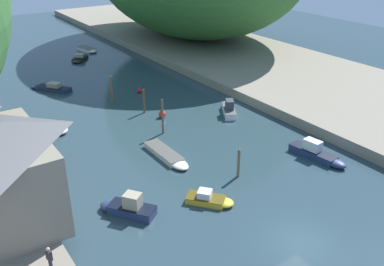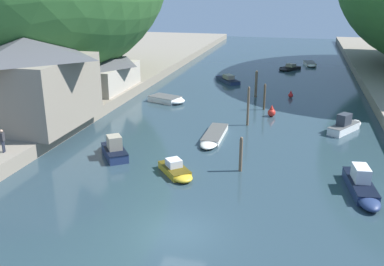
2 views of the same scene
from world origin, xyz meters
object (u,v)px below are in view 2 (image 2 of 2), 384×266
at_px(boat_far_upstream, 310,64).
at_px(channel_buoy_near, 272,112).
at_px(waterfront_building, 29,80).
at_px(boat_mid_channel, 169,100).
at_px(boathouse_shed, 103,72).
at_px(boat_near_quay, 226,79).
at_px(boat_cabin_cruiser, 176,171).
at_px(boat_navy_launch, 213,137).
at_px(person_on_quay, 2,139).
at_px(boat_small_dinghy, 289,68).
at_px(boat_white_cruiser, 113,149).
at_px(channel_buoy_far, 291,95).
at_px(boat_yellow_tender, 346,125).
at_px(boat_moored_right, 362,187).

xyz_separation_m(boat_far_upstream, channel_buoy_near, (-3.97, -31.05, 0.20)).
bearing_deg(waterfront_building, channel_buoy_near, 28.46).
height_order(boat_mid_channel, boat_far_upstream, boat_mid_channel).
xyz_separation_m(boathouse_shed, channel_buoy_near, (19.37, -2.85, -2.63)).
xyz_separation_m(boat_near_quay, boat_cabin_cruiser, (2.07, -31.48, 0.00)).
bearing_deg(boat_navy_launch, person_on_quay, 34.93).
xyz_separation_m(boathouse_shed, boat_small_dinghy, (20.06, 23.54, -2.79)).
bearing_deg(boat_white_cruiser, boat_mid_channel, 56.30).
bearing_deg(boat_near_quay, boat_cabin_cruiser, -121.51).
bearing_deg(boat_navy_launch, channel_buoy_far, -109.40).
bearing_deg(boat_mid_channel, channel_buoy_near, 95.69).
bearing_deg(boat_white_cruiser, channel_buoy_far, 24.16).
bearing_deg(boat_navy_launch, boat_near_quay, -82.65).
distance_m(boat_navy_launch, boat_mid_channel, 13.21).
xyz_separation_m(boat_navy_launch, boat_yellow_tender, (11.05, 5.23, 0.27)).
bearing_deg(waterfront_building, boat_far_upstream, 60.51).
xyz_separation_m(boat_yellow_tender, person_on_quay, (-24.30, -14.47, 1.57)).
bearing_deg(boat_near_quay, channel_buoy_near, -100.25).
bearing_deg(channel_buoy_near, waterfront_building, -151.54).
height_order(boat_mid_channel, boat_small_dinghy, boat_small_dinghy).
bearing_deg(channel_buoy_far, boathouse_shed, -165.35).
relative_size(boat_moored_right, channel_buoy_far, 6.68).
relative_size(boathouse_shed, boat_yellow_tender, 2.16).
height_order(boat_mid_channel, boat_cabin_cruiser, boat_cabin_cruiser).
xyz_separation_m(waterfront_building, boat_cabin_cruiser, (14.37, -5.22, -4.49)).
bearing_deg(waterfront_building, boat_cabin_cruiser, -19.95).
relative_size(boat_cabin_cruiser, boat_far_upstream, 0.76).
relative_size(boathouse_shed, person_on_quay, 5.88).
bearing_deg(boat_near_quay, person_on_quay, -142.40).
bearing_deg(boat_small_dinghy, boat_mid_channel, 99.76).
xyz_separation_m(boathouse_shed, boat_white_cruiser, (8.45, -16.34, -2.57)).
bearing_deg(boat_cabin_cruiser, boat_near_quay, -126.14).
relative_size(boat_yellow_tender, boat_mid_channel, 1.00).
xyz_separation_m(waterfront_building, boathouse_shed, (0.23, 13.47, -1.73)).
bearing_deg(boat_moored_right, person_on_quay, -2.91).
xyz_separation_m(boat_white_cruiser, boat_cabin_cruiser, (5.69, -2.35, -0.20)).
height_order(boat_navy_launch, boat_small_dinghy, boat_small_dinghy).
height_order(boat_yellow_tender, channel_buoy_near, boat_yellow_tender).
height_order(waterfront_building, boat_yellow_tender, waterfront_building).
bearing_deg(boat_near_quay, boat_mid_channel, -143.71).
xyz_separation_m(boat_near_quay, boat_yellow_tender, (14.11, -18.59, 0.20)).
height_order(boat_yellow_tender, person_on_quay, person_on_quay).
relative_size(boathouse_shed, boat_moored_right, 1.76).
xyz_separation_m(boat_near_quay, person_on_quay, (-10.19, -33.06, 1.77)).
distance_m(boat_yellow_tender, channel_buoy_near, 7.43).
distance_m(boat_mid_channel, boat_white_cruiser, 16.31).
bearing_deg(boat_white_cruiser, channel_buoy_near, 15.00).
xyz_separation_m(boat_mid_channel, boat_moored_right, (18.30, -18.52, 0.16)).
height_order(boathouse_shed, boat_cabin_cruiser, boathouse_shed).
distance_m(boathouse_shed, channel_buoy_near, 19.75).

